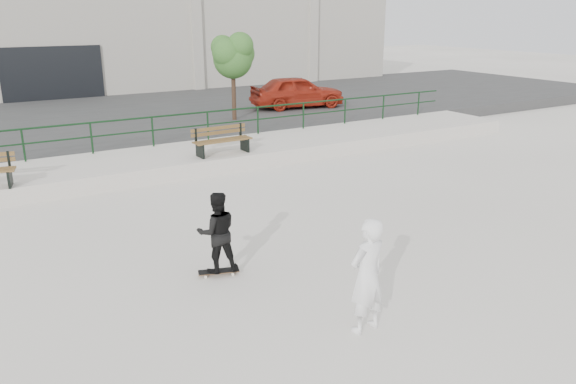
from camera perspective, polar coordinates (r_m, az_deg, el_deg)
ground at (r=10.03m, az=0.59°, el=-10.99°), size 120.00×120.00×0.00m
ledge at (r=18.20m, az=-15.16°, el=2.57°), size 30.00×3.00×0.50m
parking_strip at (r=26.32m, az=-20.37°, el=6.65°), size 60.00×14.00×0.50m
railing at (r=19.21m, az=-16.48°, el=6.29°), size 28.00×0.06×1.03m
commercial_building at (r=39.77m, az=-25.13°, el=15.81°), size 44.20×16.33×8.00m
bench_right at (r=18.08m, az=-6.75°, el=5.22°), size 1.93×0.64×0.88m
tree at (r=23.78m, az=-5.60°, el=13.75°), size 2.02×1.80×3.60m
red_car at (r=27.00m, az=0.94°, el=10.16°), size 4.66×2.46×1.51m
skateboard at (r=10.99m, az=-7.05°, el=-8.01°), size 0.80×0.43×0.09m
standing_skater at (r=10.66m, az=-7.22°, el=-4.07°), size 0.88×0.76×1.58m
seated_skater at (r=8.85m, az=8.04°, el=-8.43°), size 0.74×0.54×1.89m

